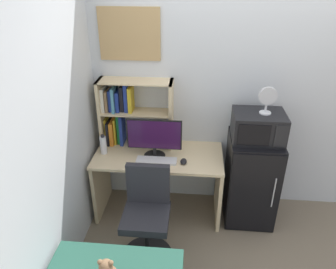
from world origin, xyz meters
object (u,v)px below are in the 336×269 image
computer_mouse (184,161)px  wall_corkboard (129,34)px  keyboard (156,160)px  microwave (258,126)px  desk_chair (147,220)px  desk_fan (267,99)px  mini_fridge (251,179)px  monitor (154,137)px  water_bottle (103,145)px  hutch_bookshelf (125,111)px

computer_mouse → wall_corkboard: bearing=141.7°
keyboard → microwave: bearing=9.3°
keyboard → desk_chair: desk_chair is taller
desk_fan → wall_corkboard: size_ratio=0.44×
mini_fridge → desk_fan: size_ratio=3.62×
mini_fridge → computer_mouse: bearing=-167.1°
monitor → desk_fan: desk_fan is taller
computer_mouse → keyboard: bearing=179.0°
keyboard → microwave: microwave is taller
desk_fan → water_bottle: bearing=-178.4°
computer_mouse → water_bottle: 0.83m
hutch_bookshelf → desk_chair: hutch_bookshelf is taller
monitor → keyboard: size_ratio=1.36×
desk_fan → microwave: bearing=172.9°
computer_mouse → microwave: size_ratio=0.22×
monitor → microwave: (0.99, 0.07, 0.13)m
microwave → monitor: bearing=-176.2°
monitor → water_bottle: monitor is taller
hutch_bookshelf → water_bottle: size_ratio=3.59×
hutch_bookshelf → desk_fan: desk_fan is taller
water_bottle → desk_fan: desk_fan is taller
computer_mouse → water_bottle: bearing=172.2°
mini_fridge → wall_corkboard: (-1.26, 0.28, 1.39)m
computer_mouse → desk_chair: bearing=-121.7°
water_bottle → mini_fridge: size_ratio=0.22×
hutch_bookshelf → computer_mouse: size_ratio=7.21×
hutch_bookshelf → desk_chair: 1.13m
computer_mouse → desk_fan: (0.74, 0.16, 0.62)m
desk_fan → desk_chair: desk_fan is taller
wall_corkboard → desk_chair: bearing=-74.0°
microwave → computer_mouse: bearing=-166.9°
water_bottle → microwave: size_ratio=0.43×
mini_fridge → desk_fan: 0.89m
microwave → desk_fan: (0.05, -0.01, 0.28)m
hutch_bookshelf → water_bottle: hutch_bookshelf is taller
microwave → desk_chair: microwave is taller
desk_chair → monitor: bearing=89.9°
computer_mouse → microwave: microwave is taller
monitor → wall_corkboard: (-0.27, 0.35, 0.91)m
water_bottle → mini_fridge: (1.52, 0.05, -0.35)m
keyboard → mini_fridge: mini_fridge is taller
microwave → desk_fan: bearing=-7.1°
microwave → desk_chair: 1.36m
wall_corkboard → microwave: bearing=-12.6°
mini_fridge → microwave: 0.61m
water_bottle → desk_chair: water_bottle is taller
water_bottle → microwave: 1.54m
hutch_bookshelf → keyboard: bearing=-43.5°
keyboard → mini_fridge: size_ratio=0.42×
mini_fridge → desk_chair: bearing=-147.2°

